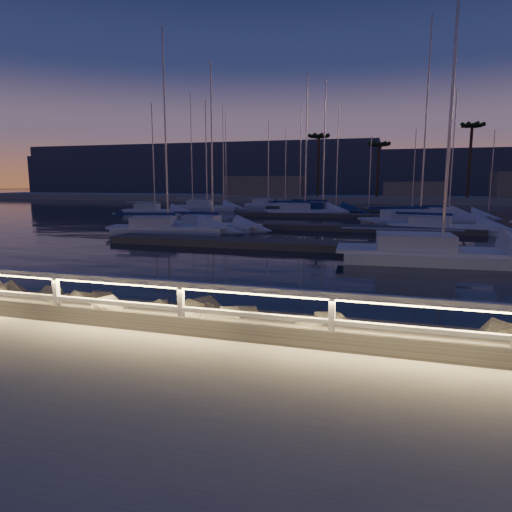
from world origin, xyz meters
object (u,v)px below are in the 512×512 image
object	(u,v)px
guard_rail	(134,292)
sailboat_m	(267,205)
sailboat_e	(154,211)
sailboat_f	(211,225)
sailboat_b	(165,228)
sailboat_l	(417,220)
sailboat_k	(446,215)
sailboat_g	(441,226)
sailboat_j	(303,211)
sailboat_c	(436,252)
sailboat_n	(321,210)
sailboat_i	(205,207)

from	to	relation	value
guard_rail	sailboat_m	bearing A→B (deg)	102.55
sailboat_e	sailboat_f	size ratio (longest dim) A/B	0.98
guard_rail	sailboat_m	distance (m)	53.47
sailboat_e	sailboat_f	world-z (taller)	sailboat_f
sailboat_f	sailboat_b	bearing A→B (deg)	-120.00
sailboat_f	sailboat_m	bearing A→B (deg)	100.30
sailboat_l	sailboat_m	bearing A→B (deg)	108.28
guard_rail	sailboat_m	size ratio (longest dim) A/B	3.69
sailboat_b	sailboat_m	xyz separation A→B (m)	(-1.67, 32.19, -0.01)
sailboat_b	sailboat_k	bearing A→B (deg)	28.97
sailboat_g	sailboat_j	world-z (taller)	sailboat_j
sailboat_g	sailboat_k	distance (m)	12.27
sailboat_b	sailboat_j	world-z (taller)	sailboat_j
sailboat_j	sailboat_e	bearing A→B (deg)	172.85
sailboat_c	sailboat_j	world-z (taller)	sailboat_c
sailboat_b	sailboat_n	xyz separation A→B (m)	(7.18, 22.60, 0.02)
sailboat_e	sailboat_m	distance (m)	17.88
sailboat_j	sailboat_m	world-z (taller)	sailboat_j
sailboat_j	sailboat_n	xyz separation A→B (m)	(1.40, 3.14, -0.00)
guard_rail	sailboat_n	world-z (taller)	sailboat_n
sailboat_c	sailboat_j	distance (m)	28.14
sailboat_e	sailboat_i	size ratio (longest dim) A/B	0.88
sailboat_g	sailboat_i	distance (m)	31.12
sailboat_i	sailboat_n	xyz separation A→B (m)	(14.66, -1.94, -0.01)
sailboat_i	sailboat_m	size ratio (longest dim) A/B	1.12
sailboat_g	sailboat_k	world-z (taller)	sailboat_g
sailboat_i	sailboat_g	bearing A→B (deg)	-43.55
sailboat_g	sailboat_c	bearing A→B (deg)	-84.00
sailboat_f	sailboat_g	size ratio (longest dim) A/B	0.92
sailboat_e	sailboat_j	bearing A→B (deg)	0.59
sailboat_i	sailboat_k	bearing A→B (deg)	-20.39
sailboat_e	sailboat_j	distance (m)	16.23
guard_rail	sailboat_k	xyz separation A→B (m)	(9.86, 39.28, -0.98)
sailboat_f	sailboat_i	distance (m)	23.42
sailboat_g	sailboat_j	bearing A→B (deg)	147.38
sailboat_f	sailboat_n	world-z (taller)	sailboat_n
sailboat_c	sailboat_j	xyz separation A→B (m)	(-11.09, 25.86, 0.00)
sailboat_i	sailboat_l	xyz separation A→B (m)	(24.32, -12.96, -0.01)
sailboat_b	sailboat_k	size ratio (longest dim) A/B	1.12
sailboat_b	sailboat_g	bearing A→B (deg)	5.99
sailboat_e	sailboat_l	size ratio (longest dim) A/B	0.72
sailboat_g	sailboat_m	xyz separation A→B (m)	(-19.95, 25.08, 0.02)
sailboat_c	sailboat_n	bearing A→B (deg)	104.55
guard_rail	sailboat_g	distance (m)	28.38
sailboat_f	sailboat_k	size ratio (longest dim) A/B	1.00
sailboat_f	sailboat_k	distance (m)	23.99
guard_rail	sailboat_g	xyz separation A→B (m)	(8.34, 27.11, -0.96)
sailboat_l	sailboat_m	distance (m)	27.69
sailboat_c	sailboat_n	distance (m)	30.58
sailboat_l	sailboat_k	bearing A→B (deg)	45.19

